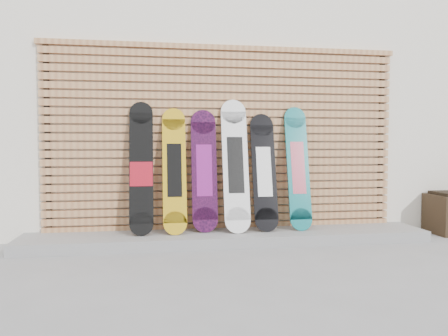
{
  "coord_description": "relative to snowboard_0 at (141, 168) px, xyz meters",
  "views": [
    {
      "loc": [
        -0.97,
        -4.19,
        1.11
      ],
      "look_at": [
        -0.19,
        0.75,
        0.85
      ],
      "focal_mm": 35.0,
      "sensor_mm": 36.0,
      "label": 1
    }
  ],
  "objects": [
    {
      "name": "snowboard_3",
      "position": [
        1.07,
        -0.01,
        0.03
      ],
      "size": [
        0.3,
        0.39,
        1.53
      ],
      "color": "white",
      "rests_on": "concrete_step"
    },
    {
      "name": "building",
      "position": [
        1.63,
        2.74,
        0.95
      ],
      "size": [
        12.0,
        5.0,
        3.6
      ],
      "primitive_type": "cube",
      "color": "white",
      "rests_on": "ground"
    },
    {
      "name": "concrete_step",
      "position": [
        0.98,
        -0.08,
        -0.79
      ],
      "size": [
        4.6,
        0.7,
        0.12
      ],
      "primitive_type": "cube",
      "color": "gray",
      "rests_on": "ground"
    },
    {
      "name": "snowboard_0",
      "position": [
        0.0,
        0.0,
        0.0
      ],
      "size": [
        0.26,
        0.36,
        1.49
      ],
      "color": "black",
      "rests_on": "concrete_step"
    },
    {
      "name": "snowboard_5",
      "position": [
        1.83,
        0.01,
        -0.01
      ],
      "size": [
        0.26,
        0.35,
        1.46
      ],
      "color": "#0B6D71",
      "rests_on": "concrete_step"
    },
    {
      "name": "ground",
      "position": [
        1.13,
        -0.76,
        -0.85
      ],
      "size": [
        80.0,
        80.0,
        0.0
      ],
      "primitive_type": "plane",
      "color": "gray",
      "rests_on": "ground"
    },
    {
      "name": "snowboard_4",
      "position": [
        1.41,
        0.01,
        -0.05
      ],
      "size": [
        0.28,
        0.35,
        1.37
      ],
      "color": "black",
      "rests_on": "concrete_step"
    },
    {
      "name": "snowboard_2",
      "position": [
        0.71,
        0.05,
        -0.03
      ],
      "size": [
        0.29,
        0.28,
        1.41
      ],
      "color": "black",
      "rests_on": "concrete_step"
    },
    {
      "name": "slat_wall",
      "position": [
        0.98,
        0.21,
        0.36
      ],
      "size": [
        4.26,
        0.08,
        2.29
      ],
      "color": "#B87B4D",
      "rests_on": "ground"
    },
    {
      "name": "snowboard_1",
      "position": [
        0.37,
        0.0,
        -0.02
      ],
      "size": [
        0.26,
        0.37,
        1.42
      ],
      "color": "gold",
      "rests_on": "concrete_step"
    }
  ]
}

